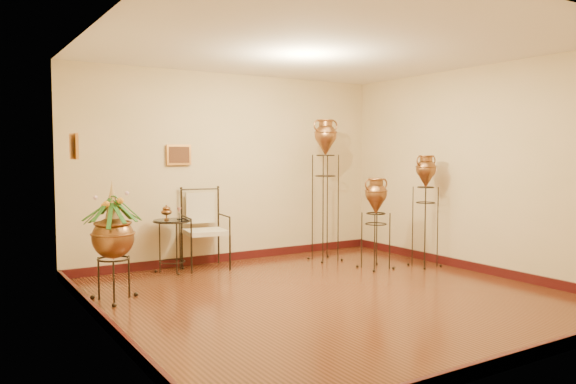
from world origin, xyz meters
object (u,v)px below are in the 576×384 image
amphora_mid (425,210)px  armchair (205,229)px  planter_urn (113,232)px  side_table (172,245)px  amphora_tall (325,188)px

amphora_mid → armchair: 3.14m
planter_urn → amphora_mid: bearing=-5.8°
side_table → planter_urn: bearing=-134.6°
amphora_tall → armchair: size_ratio=1.91×
planter_urn → side_table: 1.57m
amphora_mid → planter_urn: 4.32m
armchair → side_table: bearing=-173.5°
amphora_mid → side_table: 3.60m
amphora_tall → planter_urn: bearing=-168.4°
amphora_tall → side_table: 2.42m
amphora_mid → planter_urn: (-4.30, 0.44, -0.06)m
side_table → amphora_tall: bearing=-9.8°
amphora_mid → armchair: size_ratio=1.44×
planter_urn → amphora_tall: bearing=11.6°
armchair → side_table: 0.53m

